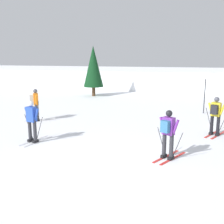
{
  "coord_description": "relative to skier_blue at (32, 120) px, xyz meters",
  "views": [
    {
      "loc": [
        2.48,
        -8.26,
        3.62
      ],
      "look_at": [
        -0.09,
        4.17,
        0.9
      ],
      "focal_mm": 45.53,
      "sensor_mm": 36.0,
      "label": 1
    }
  ],
  "objects": [
    {
      "name": "ground_plane",
      "position": [
        2.89,
        -1.88,
        -0.92
      ],
      "size": [
        120.0,
        120.0,
        0.0
      ],
      "primitive_type": "plane",
      "color": "white"
    },
    {
      "name": "skier_orange",
      "position": [
        -1.53,
        3.39,
        0.04
      ],
      "size": [
        1.57,
        1.11,
        1.71
      ],
      "color": "silver",
      "rests_on": "ground"
    },
    {
      "name": "skier_yellow",
      "position": [
        7.33,
        2.49,
        0.04
      ],
      "size": [
        1.11,
        1.58,
        1.71
      ],
      "color": "red",
      "rests_on": "ground"
    },
    {
      "name": "far_snow_ridge",
      "position": [
        2.89,
        19.3,
        -0.02
      ],
      "size": [
        80.0,
        7.41,
        1.8
      ],
      "primitive_type": "cube",
      "color": "white",
      "rests_on": "ground"
    },
    {
      "name": "conifer_far_left",
      "position": [
        -0.82,
        12.32,
        1.5
      ],
      "size": [
        1.61,
        1.61,
        4.08
      ],
      "color": "#513823",
      "rests_on": "ground"
    },
    {
      "name": "skier_blue",
      "position": [
        0.0,
        0.0,
        0.0
      ],
      "size": [
        0.96,
        1.63,
        1.71
      ],
      "color": "silver",
      "rests_on": "ground"
    },
    {
      "name": "trail_marker_pole",
      "position": [
        7.37,
        7.16,
        0.11
      ],
      "size": [
        0.05,
        0.05,
        2.04
      ],
      "primitive_type": "cylinder",
      "color": "black",
      "rests_on": "ground"
    },
    {
      "name": "skier_purple",
      "position": [
        5.35,
        -0.77,
        0.04
      ],
      "size": [
        1.14,
        1.56,
        1.71
      ],
      "color": "red",
      "rests_on": "ground"
    }
  ]
}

